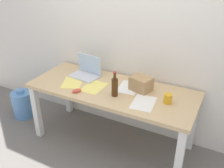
# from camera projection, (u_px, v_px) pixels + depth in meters

# --- Properties ---
(ground_plane) EXTENTS (8.00, 8.00, 0.00)m
(ground_plane) POSITION_uv_depth(u_px,v_px,m) (112.00, 141.00, 3.03)
(ground_plane) COLOR slate
(back_wall) EXTENTS (5.20, 0.08, 2.60)m
(back_wall) POSITION_uv_depth(u_px,v_px,m) (130.00, 27.00, 2.77)
(back_wall) COLOR silver
(back_wall) RESTS_ON ground
(desk) EXTENTS (1.83, 0.74, 0.73)m
(desk) POSITION_uv_depth(u_px,v_px,m) (112.00, 96.00, 2.74)
(desk) COLOR tan
(desk) RESTS_ON ground
(laptop_left) EXTENTS (0.36, 0.26, 0.25)m
(laptop_left) POSITION_uv_depth(u_px,v_px,m) (86.00, 72.00, 2.94)
(laptop_left) COLOR silver
(laptop_left) RESTS_ON desk
(beer_bottle) EXTENTS (0.07, 0.07, 0.26)m
(beer_bottle) POSITION_uv_depth(u_px,v_px,m) (115.00, 87.00, 2.50)
(beer_bottle) COLOR #47280F
(beer_bottle) RESTS_ON desk
(computer_mouse) EXTENTS (0.11, 0.12, 0.03)m
(computer_mouse) POSITION_uv_depth(u_px,v_px,m) (77.00, 91.00, 2.61)
(computer_mouse) COLOR #D84C38
(computer_mouse) RESTS_ON desk
(cardboard_box) EXTENTS (0.25, 0.22, 0.15)m
(cardboard_box) POSITION_uv_depth(u_px,v_px,m) (141.00, 84.00, 2.62)
(cardboard_box) COLOR tan
(cardboard_box) RESTS_ON desk
(coffee_mug) EXTENTS (0.08, 0.08, 0.09)m
(coffee_mug) POSITION_uv_depth(u_px,v_px,m) (168.00, 99.00, 2.40)
(coffee_mug) COLOR gold
(coffee_mug) RESTS_ON desk
(paper_sheet_front_right) EXTENTS (0.24, 0.32, 0.00)m
(paper_sheet_front_right) POSITION_uv_depth(u_px,v_px,m) (143.00, 103.00, 2.42)
(paper_sheet_front_right) COLOR white
(paper_sheet_front_right) RESTS_ON desk
(paper_sheet_front_left) EXTENTS (0.31, 0.35, 0.00)m
(paper_sheet_front_left) POSITION_uv_depth(u_px,v_px,m) (72.00, 82.00, 2.81)
(paper_sheet_front_left) COLOR #F4E06B
(paper_sheet_front_left) RESTS_ON desk
(paper_sheet_near_back) EXTENTS (0.24, 0.32, 0.00)m
(paper_sheet_near_back) POSITION_uv_depth(u_px,v_px,m) (129.00, 87.00, 2.71)
(paper_sheet_near_back) COLOR white
(paper_sheet_near_back) RESTS_ON desk
(paper_yellow_folder) EXTENTS (0.22, 0.30, 0.00)m
(paper_yellow_folder) POSITION_uv_depth(u_px,v_px,m) (94.00, 87.00, 2.71)
(paper_yellow_folder) COLOR #F4E06B
(paper_yellow_folder) RESTS_ON desk
(water_cooler_jug) EXTENTS (0.28, 0.28, 0.41)m
(water_cooler_jug) POSITION_uv_depth(u_px,v_px,m) (23.00, 104.00, 3.43)
(water_cooler_jug) COLOR #598CC6
(water_cooler_jug) RESTS_ON ground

